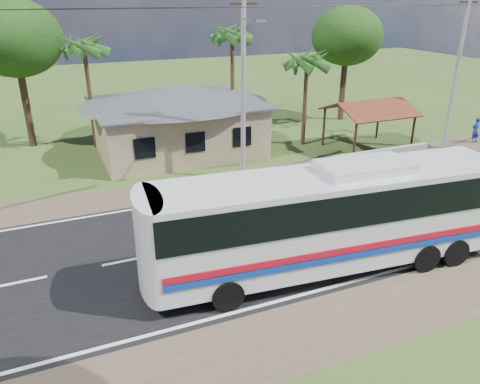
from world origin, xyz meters
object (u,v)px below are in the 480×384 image
object	(u,v)px
coach_bus	(334,211)
motorcycle	(197,184)
waiting_shed	(370,109)
person	(476,130)

from	to	relation	value
coach_bus	motorcycle	world-z (taller)	coach_bus
waiting_shed	coach_bus	distance (m)	16.05
motorcycle	waiting_shed	bearing A→B (deg)	-91.18
coach_bus	motorcycle	distance (m)	9.58
waiting_shed	person	xyz separation A→B (m)	(7.94, -1.85, -1.81)
waiting_shed	person	world-z (taller)	waiting_shed
person	motorcycle	bearing A→B (deg)	-1.53
coach_bus	person	world-z (taller)	coach_bus
coach_bus	motorcycle	bearing A→B (deg)	109.48
waiting_shed	motorcycle	bearing A→B (deg)	-167.40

